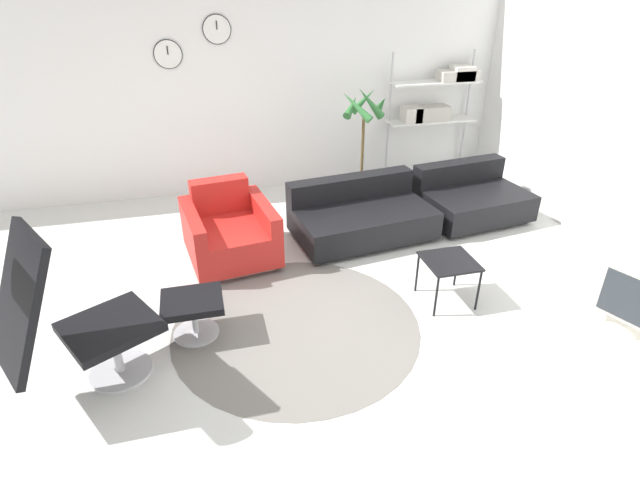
{
  "coord_description": "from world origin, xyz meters",
  "views": [
    {
      "loc": [
        -0.82,
        -3.56,
        2.56
      ],
      "look_at": [
        0.08,
        0.04,
        0.55
      ],
      "focal_mm": 28.0,
      "sensor_mm": 36.0,
      "label": 1
    }
  ],
  "objects_px": {
    "couch_low": "(361,217)",
    "side_table": "(449,264)",
    "armchair_red": "(229,233)",
    "couch_second": "(471,199)",
    "potted_plant": "(363,155)",
    "crt_television": "(638,294)",
    "ottoman": "(193,308)",
    "shelf_unit": "(438,98)",
    "lounge_chair": "(44,304)"
  },
  "relations": [
    {
      "from": "side_table",
      "to": "couch_low",
      "type": "bearing_deg",
      "value": 104.28
    },
    {
      "from": "couch_second",
      "to": "crt_television",
      "type": "height_order",
      "value": "crt_television"
    },
    {
      "from": "couch_second",
      "to": "lounge_chair",
      "type": "bearing_deg",
      "value": 17.83
    },
    {
      "from": "couch_second",
      "to": "potted_plant",
      "type": "bearing_deg",
      "value": -44.63
    },
    {
      "from": "ottoman",
      "to": "couch_low",
      "type": "relative_size",
      "value": 0.3
    },
    {
      "from": "lounge_chair",
      "to": "couch_second",
      "type": "height_order",
      "value": "lounge_chair"
    },
    {
      "from": "armchair_red",
      "to": "shelf_unit",
      "type": "relative_size",
      "value": 0.61
    },
    {
      "from": "armchair_red",
      "to": "side_table",
      "type": "relative_size",
      "value": 2.38
    },
    {
      "from": "ottoman",
      "to": "side_table",
      "type": "relative_size",
      "value": 1.1
    },
    {
      "from": "potted_plant",
      "to": "shelf_unit",
      "type": "xyz_separation_m",
      "value": [
        1.17,
        0.48,
        0.52
      ]
    },
    {
      "from": "couch_second",
      "to": "potted_plant",
      "type": "relative_size",
      "value": 0.87
    },
    {
      "from": "couch_second",
      "to": "shelf_unit",
      "type": "xyz_separation_m",
      "value": [
        0.1,
        1.28,
        0.88
      ]
    },
    {
      "from": "crt_television",
      "to": "couch_second",
      "type": "bearing_deg",
      "value": -16.91
    },
    {
      "from": "ottoman",
      "to": "potted_plant",
      "type": "height_order",
      "value": "potted_plant"
    },
    {
      "from": "ottoman",
      "to": "couch_low",
      "type": "height_order",
      "value": "couch_low"
    },
    {
      "from": "shelf_unit",
      "to": "ottoman",
      "type": "bearing_deg",
      "value": -140.39
    },
    {
      "from": "potted_plant",
      "to": "shelf_unit",
      "type": "bearing_deg",
      "value": 22.17
    },
    {
      "from": "side_table",
      "to": "lounge_chair",
      "type": "bearing_deg",
      "value": -171.86
    },
    {
      "from": "lounge_chair",
      "to": "shelf_unit",
      "type": "relative_size",
      "value": 0.81
    },
    {
      "from": "lounge_chair",
      "to": "crt_television",
      "type": "height_order",
      "value": "lounge_chair"
    },
    {
      "from": "potted_plant",
      "to": "couch_low",
      "type": "bearing_deg",
      "value": -108.57
    },
    {
      "from": "ottoman",
      "to": "shelf_unit",
      "type": "distance_m",
      "value": 4.36
    },
    {
      "from": "ottoman",
      "to": "side_table",
      "type": "bearing_deg",
      "value": -1.37
    },
    {
      "from": "potted_plant",
      "to": "shelf_unit",
      "type": "relative_size",
      "value": 0.86
    },
    {
      "from": "armchair_red",
      "to": "couch_second",
      "type": "xyz_separation_m",
      "value": [
        2.8,
        0.28,
        -0.05
      ]
    },
    {
      "from": "armchair_red",
      "to": "crt_television",
      "type": "height_order",
      "value": "armchair_red"
    },
    {
      "from": "side_table",
      "to": "crt_television",
      "type": "height_order",
      "value": "crt_television"
    },
    {
      "from": "couch_low",
      "to": "crt_television",
      "type": "bearing_deg",
      "value": 120.06
    },
    {
      "from": "couch_second",
      "to": "crt_television",
      "type": "relative_size",
      "value": 2.1
    },
    {
      "from": "armchair_red",
      "to": "couch_low",
      "type": "bearing_deg",
      "value": 177.02
    },
    {
      "from": "lounge_chair",
      "to": "shelf_unit",
      "type": "height_order",
      "value": "shelf_unit"
    },
    {
      "from": "couch_second",
      "to": "armchair_red",
      "type": "bearing_deg",
      "value": -1.92
    },
    {
      "from": "couch_low",
      "to": "potted_plant",
      "type": "bearing_deg",
      "value": -116.2
    },
    {
      "from": "crt_television",
      "to": "potted_plant",
      "type": "relative_size",
      "value": 0.41
    },
    {
      "from": "side_table",
      "to": "potted_plant",
      "type": "bearing_deg",
      "value": 90.55
    },
    {
      "from": "lounge_chair",
      "to": "ottoman",
      "type": "bearing_deg",
      "value": 90.0
    },
    {
      "from": "couch_low",
      "to": "side_table",
      "type": "distance_m",
      "value": 1.39
    },
    {
      "from": "couch_second",
      "to": "ottoman",
      "type": "bearing_deg",
      "value": 16.68
    },
    {
      "from": "couch_low",
      "to": "potted_plant",
      "type": "relative_size",
      "value": 1.07
    },
    {
      "from": "armchair_red",
      "to": "crt_television",
      "type": "distance_m",
      "value": 3.58
    },
    {
      "from": "ottoman",
      "to": "couch_second",
      "type": "height_order",
      "value": "couch_second"
    },
    {
      "from": "side_table",
      "to": "shelf_unit",
      "type": "bearing_deg",
      "value": 67.47
    },
    {
      "from": "couch_low",
      "to": "shelf_unit",
      "type": "xyz_separation_m",
      "value": [
        1.49,
        1.43,
        0.88
      ]
    },
    {
      "from": "lounge_chair",
      "to": "side_table",
      "type": "bearing_deg",
      "value": 68.49
    },
    {
      "from": "armchair_red",
      "to": "potted_plant",
      "type": "bearing_deg",
      "value": -156.33
    },
    {
      "from": "ottoman",
      "to": "shelf_unit",
      "type": "xyz_separation_m",
      "value": [
        3.29,
        2.72,
        0.85
      ]
    },
    {
      "from": "lounge_chair",
      "to": "armchair_red",
      "type": "height_order",
      "value": "lounge_chair"
    },
    {
      "from": "lounge_chair",
      "to": "armchair_red",
      "type": "relative_size",
      "value": 1.33
    },
    {
      "from": "side_table",
      "to": "ottoman",
      "type": "bearing_deg",
      "value": 178.63
    },
    {
      "from": "ottoman",
      "to": "couch_second",
      "type": "relative_size",
      "value": 0.37
    }
  ]
}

